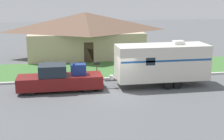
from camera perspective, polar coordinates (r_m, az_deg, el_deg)
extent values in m
plane|color=#515456|center=(22.60, 1.14, -4.19)|extent=(120.00, 120.00, 0.00)
cube|color=#ADADA8|center=(26.12, -0.44, -1.53)|extent=(80.00, 0.30, 0.14)
cube|color=#3D6B33|center=(29.62, -1.61, 0.22)|extent=(80.00, 7.00, 0.03)
cube|color=tan|center=(35.66, -4.84, 4.84)|extent=(12.36, 6.93, 2.87)
pyramid|color=brown|center=(35.36, -4.93, 8.81)|extent=(13.34, 7.49, 2.09)
cube|color=#4C3828|center=(32.35, -4.27, 3.23)|extent=(1.00, 0.06, 2.10)
cylinder|color=black|center=(22.66, -14.71, -3.51)|extent=(0.83, 0.28, 0.83)
cylinder|color=black|center=(24.16, -14.43, -2.41)|extent=(0.83, 0.28, 0.83)
cylinder|color=black|center=(22.65, -4.42, -3.08)|extent=(0.83, 0.28, 0.83)
cylinder|color=black|center=(24.15, -4.79, -2.01)|extent=(0.83, 0.28, 0.83)
cube|color=maroon|center=(23.27, -12.41, -2.21)|extent=(3.76, 1.93, 0.93)
cube|color=#19232D|center=(23.02, -10.85, -0.03)|extent=(1.95, 1.77, 0.84)
cube|color=maroon|center=(23.32, -4.84, -1.89)|extent=(2.40, 1.93, 0.93)
cube|color=#333333|center=(23.55, -1.78, -2.56)|extent=(0.12, 1.74, 0.20)
cube|color=navy|center=(23.06, -6.19, 0.12)|extent=(1.10, 0.81, 0.80)
cube|color=black|center=(22.93, -7.10, 1.25)|extent=(0.10, 0.89, 0.08)
cylinder|color=black|center=(23.72, 10.22, -2.68)|extent=(0.68, 0.22, 0.68)
cylinder|color=black|center=(25.64, 8.61, -1.36)|extent=(0.68, 0.22, 0.68)
cylinder|color=black|center=(23.98, 11.91, -2.57)|extent=(0.68, 0.22, 0.68)
cylinder|color=black|center=(25.88, 10.19, -1.28)|extent=(0.68, 0.22, 0.68)
cube|color=beige|center=(24.24, 9.11, 1.47)|extent=(7.04, 2.39, 2.66)
cube|color=navy|center=(23.07, 10.10, 1.63)|extent=(6.90, 0.01, 0.14)
cube|color=#383838|center=(23.58, -0.21, -1.91)|extent=(0.92, 0.12, 0.10)
cylinder|color=silver|center=(23.53, -0.10, -1.37)|extent=(0.28, 0.28, 0.36)
cube|color=silver|center=(24.42, 12.06, 4.93)|extent=(0.80, 0.68, 0.28)
cube|color=#19232D|center=(22.67, 7.08, 1.53)|extent=(0.70, 0.01, 0.56)
cylinder|color=brown|center=(26.72, -2.79, -0.14)|extent=(0.09, 0.09, 1.09)
cube|color=black|center=(26.57, -2.81, 1.23)|extent=(0.48, 0.20, 0.22)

